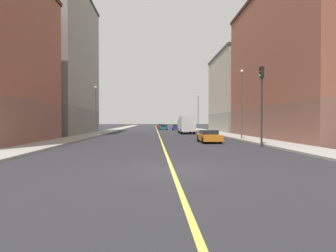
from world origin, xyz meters
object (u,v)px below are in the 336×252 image
building_left_mid (242,93)px  car_blue (176,127)px  traffic_light_left_near (262,95)px  car_red (161,126)px  building_right_midblock (56,63)px  building_left_near (301,63)px  street_lamp_left_near (242,97)px  car_teal (164,127)px  street_lamp_right_near (96,105)px  street_lamp_left_far (198,109)px  box_truck (186,124)px  car_orange (209,136)px

building_left_mid → car_blue: size_ratio=4.37×
traffic_light_left_near → car_red: bearing=96.9°
building_right_midblock → building_left_near: bearing=-22.8°
street_lamp_left_near → car_teal: 37.95m
street_lamp_left_near → traffic_light_left_near: bearing=-96.9°
building_left_near → car_teal: 39.31m
building_right_midblock → car_red: 38.28m
car_blue → street_lamp_right_near: bearing=-117.5°
building_left_near → street_lamp_left_far: (-7.45, 29.52, -4.06)m
traffic_light_left_near → car_red: traffic_light_left_near is taller
street_lamp_left_far → car_blue: street_lamp_left_far is taller
building_left_mid → car_red: size_ratio=4.28×
box_truck → traffic_light_left_near: bearing=-82.4°
building_left_mid → car_teal: building_left_mid is taller
street_lamp_left_near → box_truck: (-4.30, 16.27, -3.18)m
building_left_near → building_right_midblock: building_right_midblock is taller
car_teal → box_truck: box_truck is taller
building_right_midblock → car_blue: bearing=43.9°
car_orange → box_truck: bearing=89.7°
car_orange → street_lamp_right_near: bearing=134.9°
building_left_near → car_orange: 15.44m
traffic_light_left_near → car_blue: bearing=94.6°
street_lamp_right_near → traffic_light_left_near: bearing=-47.0°
building_left_near → building_left_mid: size_ratio=1.41×
building_left_mid → car_teal: bearing=138.4°
box_truck → building_right_midblock: bearing=-177.4°
street_lamp_left_near → box_truck: street_lamp_left_near is taller
building_left_near → car_blue: building_left_near is taller
car_teal → box_truck: size_ratio=0.53×
street_lamp_left_far → car_blue: bearing=136.0°
street_lamp_right_near → car_orange: bearing=-45.1°
building_right_midblock → street_lamp_left_near: 30.37m
building_right_midblock → car_orange: building_right_midblock is taller
car_blue → car_teal: bearing=151.1°
car_blue → building_left_near: bearing=-70.5°
building_left_near → car_orange: (-11.86, -5.42, -8.27)m
traffic_light_left_near → car_teal: 46.01m
street_lamp_right_near → car_teal: street_lamp_right_near is taller
street_lamp_left_near → car_orange: street_lamp_left_near is taller
street_lamp_right_near → car_blue: bearing=62.5°
car_blue → building_left_mid: bearing=-44.1°
street_lamp_left_far → car_teal: (-7.39, 5.94, -4.18)m
traffic_light_left_near → building_right_midblock: bearing=135.7°
street_lamp_left_near → car_teal: street_lamp_left_near is taller
building_left_near → car_blue: bearing=109.5°
building_left_mid → street_lamp_right_near: 29.22m
street_lamp_left_far → building_right_midblock: bearing=-148.2°
street_lamp_left_near → car_orange: (-4.40, -3.88, -4.12)m
street_lamp_right_near → building_left_mid: bearing=29.2°
street_lamp_left_far → traffic_light_left_near: bearing=-91.5°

